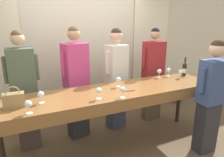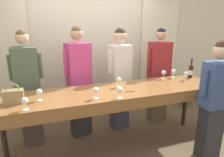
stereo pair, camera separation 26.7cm
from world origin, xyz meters
TOP-DOWN VIEW (x-y plane):
  - ground_plane at (0.00, 0.00)m, footprint 18.00×18.00m
  - wall_back at (0.00, 1.40)m, footprint 12.00×0.06m
  - curtain_panel_right at (1.53, 1.33)m, footprint 0.86×0.03m
  - tasting_bar at (0.00, -0.03)m, footprint 3.20×0.75m
  - wine_bottle at (1.47, 0.19)m, footprint 0.08×0.08m
  - handbag at (-1.27, -0.05)m, footprint 0.23×0.11m
  - wine_glass_front_left at (1.39, -0.32)m, footprint 0.07×0.07m
  - wine_glass_front_mid at (-0.98, -0.05)m, footprint 0.07×0.07m
  - wine_glass_front_right at (1.29, 0.09)m, footprint 0.07×0.07m
  - wine_glass_center_left at (0.12, 0.11)m, footprint 0.07×0.07m
  - wine_glass_center_mid at (-1.13, -0.29)m, footprint 0.07×0.07m
  - wine_glass_center_right at (-0.03, -0.31)m, footprint 0.07×0.07m
  - wine_glass_back_left at (0.99, 0.27)m, footprint 0.07×0.07m
  - wine_glass_back_mid at (-0.32, -0.22)m, footprint 0.07×0.07m
  - wine_glass_back_right at (1.19, 0.28)m, footprint 0.07×0.07m
  - pen at (0.18, -0.14)m, footprint 0.14×0.02m
  - guest_olive_jacket at (-1.16, 0.64)m, footprint 0.47×0.29m
  - guest_pink_top at (-0.38, 0.64)m, footprint 0.48×0.34m
  - guest_cream_sweater at (0.34, 0.64)m, footprint 0.46×0.33m
  - guest_striped_shirt at (1.13, 0.64)m, footprint 0.51×0.21m
  - host_pouring at (1.25, -0.58)m, footprint 0.46×0.25m
  - potted_plant at (2.20, 1.07)m, footprint 0.28×0.28m

SIDE VIEW (x-z plane):
  - ground_plane at x=0.00m, z-range 0.00..0.00m
  - potted_plant at x=2.20m, z-range 0.03..0.63m
  - tasting_bar at x=0.00m, z-range 0.39..1.38m
  - host_pouring at x=1.25m, z-range 0.05..1.74m
  - guest_olive_jacket at x=-1.16m, z-range 0.02..1.82m
  - guest_striped_shirt at x=1.13m, z-range 0.03..1.83m
  - guest_cream_sweater at x=0.34m, z-range 0.04..1.85m
  - guest_pink_top at x=-0.38m, z-range 0.02..1.87m
  - pen at x=0.18m, z-range 0.98..0.99m
  - handbag at x=-1.27m, z-range 0.95..1.19m
  - wine_glass_front_left at x=1.39m, z-range 1.01..1.16m
  - wine_glass_front_mid at x=-0.98m, z-range 1.01..1.16m
  - wine_glass_center_right at x=-0.03m, z-range 1.01..1.16m
  - wine_glass_back_right at x=1.19m, z-range 1.01..1.16m
  - wine_glass_front_right at x=1.29m, z-range 1.01..1.16m
  - wine_glass_center_left at x=0.12m, z-range 1.01..1.16m
  - wine_glass_center_mid at x=-1.13m, z-range 1.01..1.16m
  - wine_glass_back_left at x=0.99m, z-range 1.01..1.16m
  - wine_glass_back_mid at x=-0.32m, z-range 1.01..1.16m
  - wine_bottle at x=1.47m, z-range 0.94..1.26m
  - curtain_panel_right at x=1.53m, z-range 0.00..2.69m
  - wall_back at x=0.00m, z-range 0.00..2.80m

